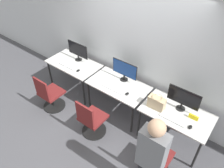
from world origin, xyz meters
name	(u,v)px	position (x,y,z in m)	size (l,w,h in m)	color
ground_plane	(108,120)	(0.00, 0.00, 0.00)	(20.00, 20.00, 0.00)	#4C4C51
wall_back	(134,46)	(0.00, 0.82, 1.40)	(12.00, 0.05, 2.80)	silver
desk_left	(74,66)	(-1.25, 0.35, 0.66)	(1.20, 0.70, 0.74)	silver
monitor_left	(78,50)	(-1.25, 0.51, 0.99)	(0.56, 0.16, 0.43)	black
keyboard_left	(69,65)	(-1.25, 0.20, 0.75)	(0.44, 0.16, 0.02)	silver
mouse_left	(78,71)	(-0.95, 0.19, 0.76)	(0.06, 0.09, 0.03)	black
office_chair_left	(50,96)	(-1.21, -0.46, 0.35)	(0.48, 0.48, 0.86)	black
desk_center	(118,88)	(0.00, 0.35, 0.66)	(1.20, 0.70, 0.74)	silver
monitor_center	(124,70)	(0.00, 0.54, 0.99)	(0.56, 0.16, 0.43)	black
keyboard_center	(114,88)	(0.00, 0.20, 0.75)	(0.44, 0.16, 0.02)	silver
mouse_center	(127,94)	(0.30, 0.21, 0.76)	(0.06, 0.09, 0.03)	black
office_chair_center	(91,121)	(-0.04, -0.44, 0.35)	(0.48, 0.48, 0.86)	black
desk_right	(176,116)	(1.25, 0.35, 0.66)	(1.20, 0.70, 0.74)	silver
monitor_right	(183,98)	(1.25, 0.48, 0.99)	(0.56, 0.16, 0.43)	black
keyboard_right	(173,118)	(1.25, 0.18, 0.75)	(0.44, 0.16, 0.02)	silver
mouse_right	(190,127)	(1.54, 0.17, 0.76)	(0.06, 0.09, 0.03)	black
office_chair_right	(155,160)	(1.30, -0.42, 0.35)	(0.48, 0.48, 0.86)	black
person_right	(151,159)	(1.36, -0.79, 0.90)	(0.36, 0.22, 1.65)	#232328
handbag	(157,102)	(0.89, 0.24, 0.86)	(0.30, 0.18, 0.25)	tan
placard_right	(193,117)	(1.51, 0.38, 0.78)	(0.16, 0.03, 0.08)	yellow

